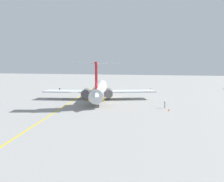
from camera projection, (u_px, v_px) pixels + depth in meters
name	position (u px, v px, depth m)	size (l,w,h in m)	color
ground	(76.00, 100.00, 73.10)	(352.85, 352.85, 0.00)	gray
main_jetliner	(99.00, 90.00, 73.24)	(38.41, 34.38, 11.36)	silver
ground_crew_near_nose	(60.00, 89.00, 92.54)	(0.29, 0.45, 1.82)	black
ground_crew_near_tail	(151.00, 90.00, 92.14)	(0.28, 0.39, 1.77)	black
ground_crew_portside	(165.00, 103.00, 59.41)	(0.45, 0.29, 1.83)	black
safety_cone_nose	(169.00, 110.00, 56.00)	(0.40, 0.40, 0.55)	#EA590F
safety_cone_wingtip	(69.00, 92.00, 92.75)	(0.40, 0.40, 0.55)	#EA590F
safety_cone_tail	(57.00, 91.00, 95.59)	(0.40, 0.40, 0.55)	#EA590F
taxiway_centreline	(77.00, 98.00, 76.62)	(97.29, 0.36, 0.01)	gold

